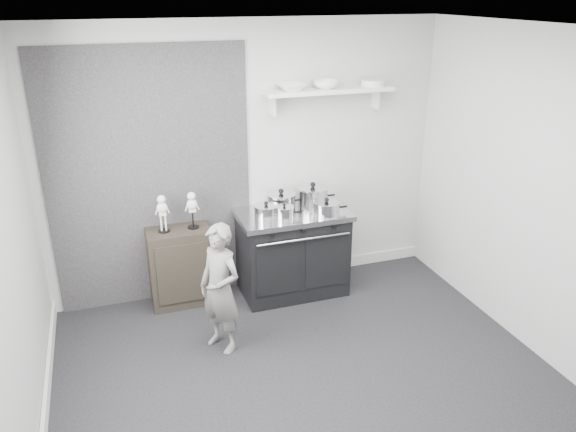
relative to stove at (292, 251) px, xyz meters
name	(u,v)px	position (x,y,z in m)	size (l,w,h in m)	color
ground	(310,384)	(-0.36, -1.48, -0.45)	(4.00, 4.00, 0.00)	black
room_shell	(294,186)	(-0.45, -1.33, 1.19)	(4.02, 3.62, 2.71)	#B5B5B2
wall_shelf	(329,92)	(0.44, 0.20, 1.56)	(1.30, 0.26, 0.24)	silver
stove	(292,251)	(0.00, 0.00, 0.00)	(1.10, 0.69, 0.88)	black
side_cabinet	(181,266)	(-1.12, 0.13, -0.05)	(0.61, 0.35, 0.79)	black
child	(220,289)	(-0.91, -0.75, 0.14)	(0.42, 0.28, 1.16)	slate
pot_front_left	(266,212)	(-0.29, -0.08, 0.51)	(0.32, 0.24, 0.18)	silver
pot_back_left	(281,201)	(-0.08, 0.11, 0.52)	(0.38, 0.30, 0.21)	silver
pot_back_right	(313,196)	(0.25, 0.08, 0.54)	(0.40, 0.31, 0.26)	silver
pot_front_right	(326,208)	(0.29, -0.18, 0.51)	(0.35, 0.26, 0.18)	silver
pot_front_center	(284,213)	(-0.14, -0.16, 0.50)	(0.27, 0.19, 0.16)	silver
skeleton_full	(162,211)	(-1.25, 0.13, 0.56)	(0.12, 0.08, 0.42)	silver
skeleton_torso	(192,207)	(-0.97, 0.13, 0.55)	(0.12, 0.08, 0.42)	silver
bowl_large	(292,87)	(0.06, 0.19, 1.63)	(0.27, 0.27, 0.07)	white
bowl_small	(326,84)	(0.41, 0.19, 1.63)	(0.25, 0.25, 0.08)	white
plate_stack	(373,83)	(0.91, 0.19, 1.62)	(0.23, 0.23, 0.06)	white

